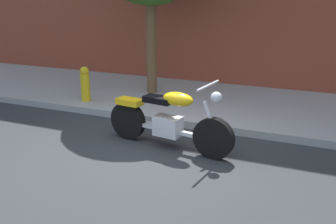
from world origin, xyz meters
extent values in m
plane|color=#303335|center=(0.00, 0.00, 0.00)|extent=(60.00, 60.00, 0.00)
cube|color=#A4A4A4|center=(0.00, 2.98, 0.07)|extent=(24.77, 3.24, 0.14)
cylinder|color=black|center=(1.04, 0.29, 0.33)|extent=(0.67, 0.22, 0.65)
cylinder|color=black|center=(-0.56, 0.52, 0.33)|extent=(0.67, 0.22, 0.65)
cube|color=silver|center=(0.24, 0.40, 0.38)|extent=(0.48, 0.34, 0.32)
cube|color=silver|center=(0.24, 0.40, 0.31)|extent=(1.45, 0.29, 0.06)
ellipsoid|color=yellow|center=(0.42, 0.38, 0.85)|extent=(0.55, 0.33, 0.22)
cube|color=black|center=(0.06, 0.43, 0.79)|extent=(0.51, 0.31, 0.10)
cube|color=yellow|center=(-0.51, 0.51, 0.67)|extent=(0.47, 0.30, 0.10)
cylinder|color=silver|center=(0.98, 0.30, 0.61)|extent=(0.28, 0.09, 0.58)
cylinder|color=silver|center=(0.92, 0.30, 1.13)|extent=(0.14, 0.70, 0.04)
sphere|color=silver|center=(1.06, 0.28, 0.97)|extent=(0.17, 0.17, 0.17)
cylinder|color=silver|center=(0.02, 0.60, 0.28)|extent=(0.80, 0.20, 0.09)
cylinder|color=brown|center=(-1.29, 3.07, 1.36)|extent=(0.24, 0.24, 2.72)
cylinder|color=gold|center=(-2.31, 1.82, 0.38)|extent=(0.20, 0.20, 0.75)
sphere|color=gold|center=(-2.31, 1.82, 0.81)|extent=(0.19, 0.19, 0.19)
camera|label=1|loc=(2.48, -4.95, 2.47)|focal=40.79mm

